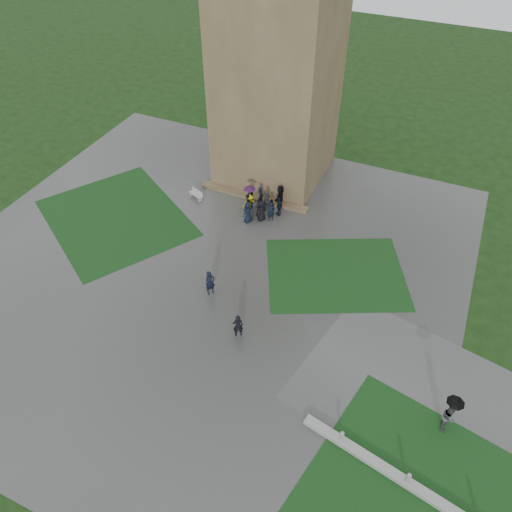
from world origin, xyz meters
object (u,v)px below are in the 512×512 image
at_px(pedestrian_near, 238,326).
at_px(pedestrian_path, 451,411).
at_px(pedestrian_mid, 210,283).
at_px(bench, 196,194).
at_px(tower, 278,65).

height_order(pedestrian_near, pedestrian_path, pedestrian_path).
height_order(pedestrian_mid, pedestrian_path, pedestrian_path).
relative_size(pedestrian_mid, pedestrian_path, 0.76).
bearing_deg(pedestrian_path, bench, 150.11).
bearing_deg(tower, pedestrian_mid, -83.46).
height_order(pedestrian_mid, pedestrian_near, pedestrian_mid).
bearing_deg(pedestrian_mid, pedestrian_path, -67.35).
bearing_deg(tower, bench, -123.37).
bearing_deg(pedestrian_near, pedestrian_path, 141.48).
height_order(bench, pedestrian_mid, pedestrian_mid).
relative_size(bench, pedestrian_near, 0.80).
height_order(tower, pedestrian_mid, tower).
xyz_separation_m(bench, pedestrian_mid, (5.85, -8.67, 0.52)).
xyz_separation_m(tower, pedestrian_path, (16.80, -18.32, -7.61)).
relative_size(tower, pedestrian_path, 7.56).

